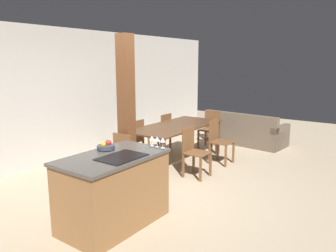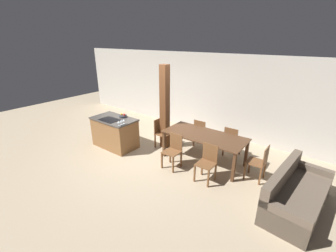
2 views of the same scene
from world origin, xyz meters
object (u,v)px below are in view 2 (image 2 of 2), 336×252
at_px(dining_chair_near_left, 173,150).
at_px(dining_chair_foot_end, 259,162).
at_px(fruit_bowl, 123,116).
at_px(wine_glass_far, 124,120).
at_px(wine_glass_middle, 121,121).
at_px(dining_table, 204,138).
at_px(dining_chair_near_right, 207,162).
at_px(kitchen_island, 115,132).
at_px(wine_glass_near, 119,122).
at_px(timber_post, 165,108).
at_px(dining_chair_far_left, 201,133).
at_px(dining_chair_far_right, 232,141).
at_px(dining_chair_head_end, 161,132).
at_px(couch, 295,195).

height_order(dining_chair_near_left, dining_chair_foot_end, same).
height_order(fruit_bowl, wine_glass_far, wine_glass_far).
bearing_deg(wine_glass_middle, dining_table, 28.03).
bearing_deg(dining_chair_near_right, dining_chair_foot_end, 36.66).
height_order(kitchen_island, dining_table, kitchen_island).
xyz_separation_m(wine_glass_middle, dining_chair_near_right, (2.48, 0.35, -0.56)).
distance_m(fruit_bowl, wine_glass_near, 0.74).
bearing_deg(timber_post, dining_chair_far_left, 36.42).
relative_size(dining_chair_near_left, dining_chair_near_right, 1.00).
bearing_deg(dining_chair_far_right, wine_glass_middle, 35.66).
xyz_separation_m(kitchen_island, dining_table, (2.60, 0.83, 0.23)).
xyz_separation_m(fruit_bowl, dining_table, (2.46, 0.58, -0.27)).
distance_m(wine_glass_near, dining_chair_foot_end, 3.68).
height_order(kitchen_island, wine_glass_far, wine_glass_far).
bearing_deg(fruit_bowl, timber_post, 30.61).
distance_m(dining_table, dining_chair_near_right, 0.89).
xyz_separation_m(fruit_bowl, dining_chair_near_right, (2.95, -0.14, -0.49)).
relative_size(kitchen_island, dining_chair_near_left, 1.55).
bearing_deg(dining_chair_head_end, wine_glass_middle, 152.78).
relative_size(dining_chair_near_left, dining_chair_far_right, 1.00).
height_order(wine_glass_middle, dining_chair_far_right, wine_glass_middle).
bearing_deg(timber_post, dining_chair_near_left, -41.59).
height_order(dining_table, dining_chair_foot_end, dining_chair_foot_end).
xyz_separation_m(dining_chair_far_left, couch, (2.80, -1.23, -0.20)).
bearing_deg(wine_glass_far, wine_glass_near, -90.00).
bearing_deg(fruit_bowl, dining_chair_near_right, -2.67).
relative_size(wine_glass_near, dining_chair_far_left, 0.16).
xyz_separation_m(dining_chair_far_right, dining_chair_foot_end, (0.96, -0.72, 0.00)).
xyz_separation_m(wine_glass_near, dining_chair_near_right, (2.48, 0.44, -0.56)).
relative_size(dining_chair_near_right, timber_post, 0.36).
bearing_deg(timber_post, kitchen_island, -143.87).
bearing_deg(dining_chair_far_left, timber_post, 36.42).
bearing_deg(dining_chair_near_right, wine_glass_middle, -172.08).
xyz_separation_m(dining_chair_near_left, dining_chair_head_end, (-0.96, 0.72, 0.00)).
bearing_deg(kitchen_island, dining_table, 17.76).
distance_m(dining_table, dining_chair_head_end, 1.47).
height_order(dining_table, dining_chair_far_left, dining_chair_far_left).
distance_m(wine_glass_middle, dining_chair_far_left, 2.40).
bearing_deg(dining_chair_near_right, wine_glass_far, -174.13).
bearing_deg(dining_table, wine_glass_far, -154.02).
relative_size(dining_chair_near_left, dining_chair_head_end, 1.00).
relative_size(kitchen_island, couch, 0.68).
height_order(wine_glass_near, wine_glass_far, same).
distance_m(couch, timber_post, 3.85).
bearing_deg(wine_glass_middle, dining_chair_far_right, 35.66).
xyz_separation_m(dining_chair_near_right, dining_chair_head_end, (-1.94, 0.72, 0.00)).
height_order(dining_table, dining_chair_head_end, dining_chair_head_end).
xyz_separation_m(dining_chair_far_right, dining_chair_head_end, (-1.94, -0.72, 0.00)).
bearing_deg(wine_glass_middle, dining_chair_far_left, 49.68).
height_order(kitchen_island, wine_glass_near, wine_glass_near).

